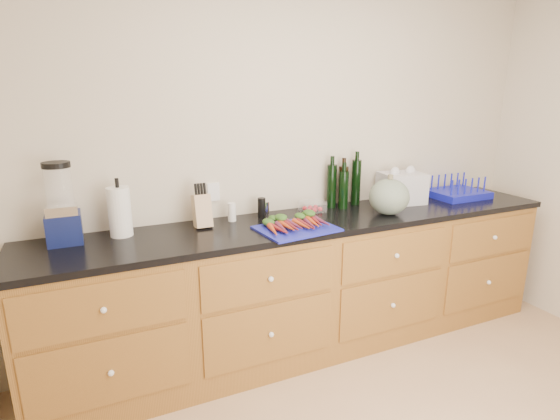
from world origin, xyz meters
name	(u,v)px	position (x,y,z in m)	size (l,w,h in m)	color
wall_back	(293,159)	(0.00, 1.62, 1.30)	(4.10, 0.05, 2.60)	beige
cabinets	(313,286)	(0.00, 1.30, 0.45)	(3.60, 0.64, 0.90)	brown
countertop	(314,222)	(0.00, 1.30, 0.92)	(3.64, 0.62, 0.04)	black
cutting_board	(297,229)	(-0.21, 1.14, 0.95)	(0.46, 0.35, 0.01)	#191FA4
carrots	(294,223)	(-0.21, 1.18, 0.97)	(0.37, 0.27, 0.05)	#C74317
squash	(389,197)	(0.53, 1.19, 1.06)	(0.28, 0.28, 0.25)	#5C6E5C
blender_appliance	(62,208)	(-1.50, 1.46, 1.14)	(0.18, 0.18, 0.46)	#10184B
paper_towel	(120,212)	(-1.20, 1.46, 1.09)	(0.13, 0.13, 0.29)	white
knife_block	(202,211)	(-0.72, 1.44, 1.04)	(0.10, 0.10, 0.20)	tan
grinder_salt	(232,212)	(-0.51, 1.48, 1.00)	(0.05, 0.05, 0.12)	white
grinder_pepper	(262,208)	(-0.30, 1.48, 1.01)	(0.05, 0.05, 0.13)	black
canister_chrome	(266,209)	(-0.27, 1.48, 0.99)	(0.05, 0.05, 0.11)	white
tomato_box	(312,206)	(0.08, 1.47, 0.98)	(0.16, 0.13, 0.08)	white
bottles	(344,186)	(0.36, 1.51, 1.09)	(0.28, 0.14, 0.34)	black
grocery_bag	(402,188)	(0.82, 1.42, 1.05)	(0.31, 0.25, 0.23)	silver
dish_rack	(457,192)	(1.35, 1.38, 0.98)	(0.43, 0.34, 0.17)	#1318AE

